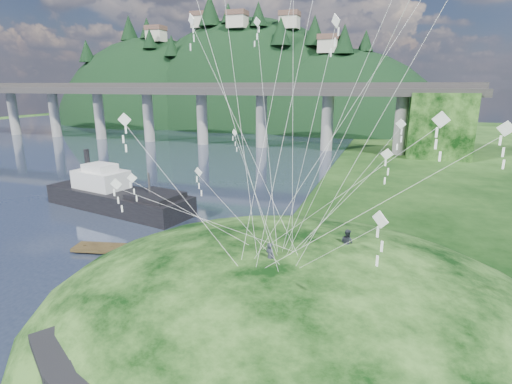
% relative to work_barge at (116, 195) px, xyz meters
% --- Properties ---
extents(ground, '(320.00, 320.00, 0.00)m').
position_rel_work_barge_xyz_m(ground, '(17.84, -17.70, -1.73)').
color(ground, black).
rests_on(ground, ground).
extents(grass_hill, '(36.00, 32.00, 13.00)m').
position_rel_work_barge_xyz_m(grass_hill, '(25.84, -15.70, -3.23)').
color(grass_hill, black).
rests_on(grass_hill, ground).
extents(bridge, '(160.00, 11.00, 15.00)m').
position_rel_work_barge_xyz_m(bridge, '(-8.62, 52.37, 7.97)').
color(bridge, '#2D2B2B').
rests_on(bridge, ground).
extents(far_ridge, '(153.00, 70.00, 94.50)m').
position_rel_work_barge_xyz_m(far_ridge, '(-25.75, 104.47, -9.17)').
color(far_ridge, black).
rests_on(far_ridge, ground).
extents(work_barge, '(20.40, 9.28, 6.90)m').
position_rel_work_barge_xyz_m(work_barge, '(0.00, 0.00, 0.00)').
color(work_barge, black).
rests_on(work_barge, ground).
extents(wooden_dock, '(12.18, 4.41, 0.86)m').
position_rel_work_barge_xyz_m(wooden_dock, '(10.48, -10.43, -1.35)').
color(wooden_dock, '#332815').
rests_on(wooden_dock, ground).
extents(kite_flyers, '(4.88, 4.68, 1.85)m').
position_rel_work_barge_xyz_m(kite_flyers, '(27.45, -15.30, 4.07)').
color(kite_flyers, '#272B34').
rests_on(kite_flyers, ground).
extents(kite_swarm, '(21.35, 16.29, 21.32)m').
position_rel_work_barge_xyz_m(kite_swarm, '(25.02, -14.67, 15.12)').
color(kite_swarm, white).
rests_on(kite_swarm, ground).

